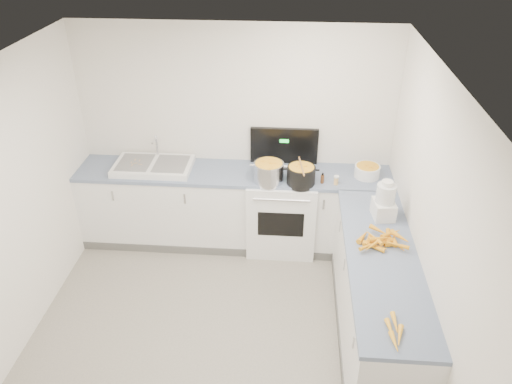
# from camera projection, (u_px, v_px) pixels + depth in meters

# --- Properties ---
(floor) EXTENTS (3.50, 4.00, 0.00)m
(floor) POSITION_uv_depth(u_px,v_px,m) (214.00, 350.00, 4.56)
(floor) COLOR gray
(floor) RESTS_ON ground
(ceiling) EXTENTS (3.50, 4.00, 0.00)m
(ceiling) POSITION_uv_depth(u_px,v_px,m) (198.00, 87.00, 3.28)
(ceiling) COLOR white
(ceiling) RESTS_ON ground
(wall_back) EXTENTS (3.50, 0.00, 2.50)m
(wall_back) POSITION_uv_depth(u_px,v_px,m) (236.00, 135.00, 5.63)
(wall_back) COLOR white
(wall_back) RESTS_ON ground
(wall_right) EXTENTS (0.00, 4.00, 2.50)m
(wall_right) POSITION_uv_depth(u_px,v_px,m) (434.00, 251.00, 3.80)
(wall_right) COLOR white
(wall_right) RESTS_ON ground
(counter_back) EXTENTS (3.50, 0.62, 0.94)m
(counter_back) POSITION_uv_depth(u_px,v_px,m) (234.00, 207.00, 5.77)
(counter_back) COLOR white
(counter_back) RESTS_ON ground
(counter_right) EXTENTS (0.62, 2.20, 0.94)m
(counter_right) POSITION_uv_depth(u_px,v_px,m) (376.00, 298.00, 4.48)
(counter_right) COLOR white
(counter_right) RESTS_ON ground
(stove) EXTENTS (0.76, 0.65, 1.36)m
(stove) POSITION_uv_depth(u_px,v_px,m) (282.00, 210.00, 5.72)
(stove) COLOR white
(stove) RESTS_ON ground
(sink) EXTENTS (0.86, 0.52, 0.31)m
(sink) POSITION_uv_depth(u_px,v_px,m) (153.00, 166.00, 5.57)
(sink) COLOR white
(sink) RESTS_ON counter_back
(steel_pot) EXTENTS (0.33, 0.33, 0.24)m
(steel_pot) POSITION_uv_depth(u_px,v_px,m) (269.00, 173.00, 5.31)
(steel_pot) COLOR silver
(steel_pot) RESTS_ON stove
(black_pot) EXTENTS (0.38, 0.38, 0.21)m
(black_pot) POSITION_uv_depth(u_px,v_px,m) (301.00, 176.00, 5.27)
(black_pot) COLOR black
(black_pot) RESTS_ON stove
(wooden_spoon) EXTENTS (0.07, 0.41, 0.02)m
(wooden_spoon) POSITION_uv_depth(u_px,v_px,m) (302.00, 166.00, 5.21)
(wooden_spoon) COLOR #AD7A47
(wooden_spoon) RESTS_ON black_pot
(mixing_bowl) EXTENTS (0.35, 0.35, 0.13)m
(mixing_bowl) POSITION_uv_depth(u_px,v_px,m) (367.00, 171.00, 5.41)
(mixing_bowl) COLOR white
(mixing_bowl) RESTS_ON counter_back
(extract_bottle) EXTENTS (0.04, 0.04, 0.09)m
(extract_bottle) POSITION_uv_depth(u_px,v_px,m) (322.00, 179.00, 5.30)
(extract_bottle) COLOR #593319
(extract_bottle) RESTS_ON counter_back
(spice_jar) EXTENTS (0.05, 0.05, 0.08)m
(spice_jar) POSITION_uv_depth(u_px,v_px,m) (336.00, 181.00, 5.27)
(spice_jar) COLOR #E5B266
(spice_jar) RESTS_ON counter_back
(food_processor) EXTENTS (0.22, 0.26, 0.39)m
(food_processor) POSITION_uv_depth(u_px,v_px,m) (385.00, 202.00, 4.67)
(food_processor) COLOR white
(food_processor) RESTS_ON counter_right
(carrot_pile) EXTENTS (0.46, 0.39, 0.09)m
(carrot_pile) POSITION_uv_depth(u_px,v_px,m) (381.00, 240.00, 4.38)
(carrot_pile) COLOR orange
(carrot_pile) RESTS_ON counter_right
(peeled_carrots) EXTENTS (0.13, 0.36, 0.04)m
(peeled_carrots) POSITION_uv_depth(u_px,v_px,m) (395.00, 332.00, 3.48)
(peeled_carrots) COLOR #FFAD26
(peeled_carrots) RESTS_ON counter_right
(peelings) EXTENTS (0.21, 0.21, 0.01)m
(peelings) POSITION_uv_depth(u_px,v_px,m) (135.00, 162.00, 5.56)
(peelings) COLOR tan
(peelings) RESTS_ON sink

